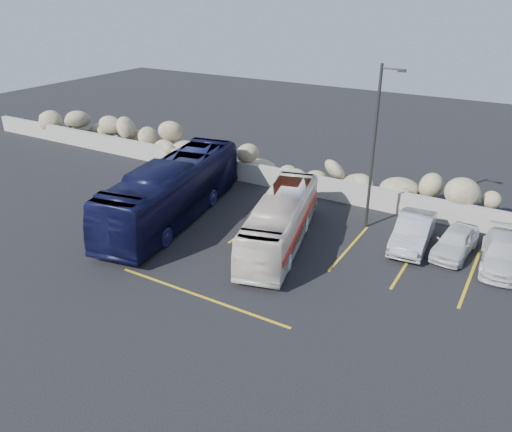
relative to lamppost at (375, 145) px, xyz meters
The scene contains 10 objects.
ground 10.73m from the lamppost, 105.05° to the right, with size 90.00×90.00×0.00m, color black.
seawall 5.14m from the lamppost, 135.63° to the left, with size 60.00×0.40×1.20m, color gray.
riprap_pile 5.40m from the lamppost, 124.63° to the left, with size 54.00×2.80×2.60m, color #948461, non-canonical shape.
parking_lines 6.18m from the lamppost, 62.01° to the right, with size 18.16×9.36×0.01m.
lamppost is the anchor object (origin of this frame).
vintage_bus 5.73m from the lamppost, 127.46° to the right, with size 2.00×8.54×2.38m, color silver.
tour_coach 10.30m from the lamppost, 155.72° to the right, with size 2.60×11.12×3.10m, color #0F1133.
car_a 5.72m from the lamppost, ahead, with size 1.44×3.58×1.22m, color silver.
car_b 4.42m from the lamppost, 17.84° to the right, with size 1.50×4.30×1.42m, color #AEADB2.
car_c 7.33m from the lamppost, ahead, with size 1.71×4.20×1.22m, color silver.
Camera 1 is at (9.27, -12.85, 11.07)m, focal length 35.00 mm.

